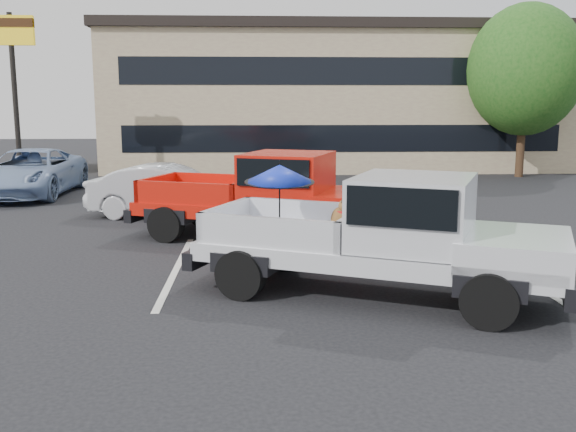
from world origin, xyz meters
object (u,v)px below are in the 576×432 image
at_px(tree_right, 525,70).
at_px(silver_sedan, 170,191).
at_px(motel_sign, 12,53).
at_px(red_pickup, 280,193).
at_px(blue_suv, 30,173).
at_px(silver_pickup, 397,230).
at_px(tree_back, 404,74).

bearing_deg(tree_right, silver_sedan, -145.97).
bearing_deg(motel_sign, red_pickup, -47.12).
distance_m(motel_sign, red_pickup, 13.64).
height_order(motel_sign, tree_right, tree_right).
distance_m(tree_right, blue_suv, 18.68).
relative_size(silver_pickup, blue_suv, 1.12).
height_order(tree_right, silver_pickup, tree_right).
distance_m(red_pickup, blue_suv, 10.55).
xyz_separation_m(motel_sign, silver_pickup, (10.55, -13.89, -3.60)).
distance_m(motel_sign, silver_pickup, 17.81).
bearing_deg(motel_sign, silver_pickup, -52.77).
bearing_deg(motel_sign, tree_back, 32.01).
distance_m(tree_back, silver_sedan, 19.69).
bearing_deg(silver_pickup, tree_right, 85.97).
relative_size(silver_sedan, blue_suv, 0.77).
xyz_separation_m(tree_back, red_pickup, (-7.05, -19.64, -3.38)).
bearing_deg(blue_suv, tree_right, 14.43).
relative_size(tree_back, blue_suv, 1.33).
height_order(motel_sign, red_pickup, motel_sign).
relative_size(red_pickup, silver_sedan, 1.47).
relative_size(tree_back, red_pickup, 1.17).
height_order(tree_right, silver_sedan, tree_right).
relative_size(tree_right, silver_sedan, 1.64).
relative_size(tree_right, silver_pickup, 1.13).
xyz_separation_m(motel_sign, silver_sedan, (6.19, -6.65, -3.97)).
relative_size(tree_right, red_pickup, 1.12).
bearing_deg(motel_sign, tree_right, 6.01).
distance_m(tree_right, red_pickup, 15.70).
bearing_deg(silver_pickup, motel_sign, 151.18).
height_order(red_pickup, silver_sedan, red_pickup).
bearing_deg(silver_sedan, tree_right, -44.23).
xyz_separation_m(tree_back, silver_sedan, (-9.81, -16.65, -3.73)).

